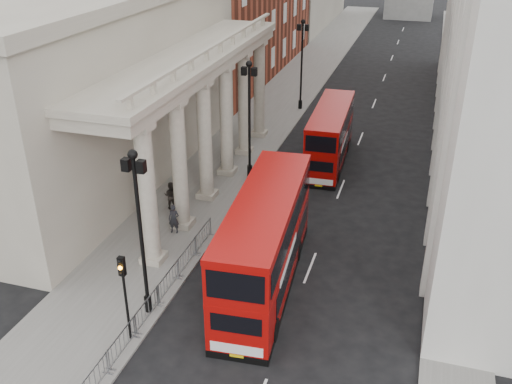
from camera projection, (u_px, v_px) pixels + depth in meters
ground at (119, 373)px, 23.79m from camera, size 260.00×260.00×0.00m
sidewalk_west at (258, 127)px, 50.19m from camera, size 6.00×140.00×0.12m
sidewalk_east at (454, 148)px, 45.87m from camera, size 3.00×140.00×0.12m
kerb at (291, 130)px, 49.42m from camera, size 0.20×140.00×0.14m
portico_building at (104, 92)px, 39.24m from camera, size 9.00×28.00×12.00m
lamp_post_south at (140, 224)px, 25.17m from camera, size 1.05×0.44×8.32m
lamp_post_mid at (249, 112)px, 38.84m from camera, size 1.05×0.44×8.32m
lamp_post_north at (302, 59)px, 52.52m from camera, size 1.05×0.44×8.32m
traffic_light at (124, 283)px, 24.23m from camera, size 0.28×0.33×4.30m
crowd_barriers at (135, 326)px, 25.49m from camera, size 0.50×18.75×1.10m
bus_near at (265, 241)px, 28.24m from camera, size 3.66×11.77×5.01m
bus_far at (330, 135)px, 42.51m from camera, size 2.77×9.95×4.26m
pedestrian_a at (174, 219)px, 33.48m from camera, size 0.70×0.50×1.79m
pedestrian_b at (171, 195)px, 36.16m from camera, size 0.97×0.80×1.84m
pedestrian_c at (227, 158)px, 41.44m from camera, size 0.95×0.64×1.89m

